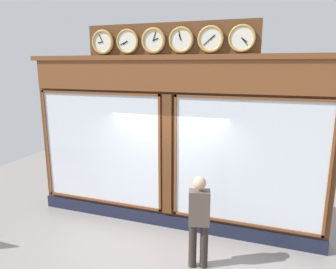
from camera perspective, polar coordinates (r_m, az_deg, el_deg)
The scene contains 2 objects.
shop_facade at distance 6.59m, azimuth 0.35°, elevation -1.30°, with size 6.54×0.42×4.32m.
pedestrian at distance 5.54m, azimuth 5.72°, elevation -15.13°, with size 0.40×0.30×1.69m.
Camera 1 is at (-2.06, 5.93, 3.51)m, focal length 33.07 mm.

